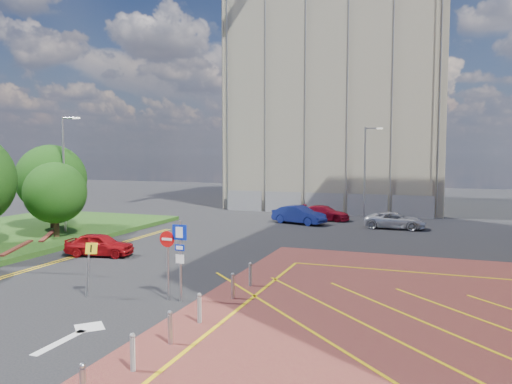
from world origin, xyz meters
The scene contains 14 objects.
ground centered at (0.00, 0.00, 0.00)m, with size 140.00×140.00×0.00m, color black.
tree_c centered at (-13.50, 10.00, 3.19)m, with size 4.00×4.00×4.90m.
tree_d centered at (-16.50, 13.00, 3.87)m, with size 5.00×5.00×6.08m.
lamp_left_far centered at (-14.42, 12.00, 4.66)m, with size 1.53×0.16×8.00m.
lamp_back centered at (4.08, 28.00, 4.36)m, with size 1.53×0.16×8.00m.
sign_cluster centered at (0.30, 0.98, 1.95)m, with size 1.17×0.12×3.20m.
warning_sign centered at (-3.25, 0.31, 1.43)m, with size 0.56×0.38×2.24m.
bollard_row centered at (2.30, -1.67, 0.47)m, with size 0.14×11.14×0.90m.
construction_building centered at (0.00, 40.00, 11.00)m, with size 21.20×19.20×22.00m, color gray.
construction_fence centered at (1.00, 30.00, 1.00)m, with size 21.60×0.06×2.00m, color gray.
car_red_left centered at (-7.94, 7.12, 0.65)m, with size 1.53×3.80×1.29m, color #A40E13.
car_blue_back centered at (-0.58, 23.11, 0.73)m, with size 1.56×4.46×1.47m, color navy.
car_red_back centered at (0.92, 25.87, 0.63)m, with size 1.76×4.33×1.26m, color #A20D23.
car_silver_back centered at (6.98, 23.12, 0.63)m, with size 2.09×4.53×1.26m, color silver.
Camera 1 is at (9.76, -16.02, 5.87)m, focal length 35.00 mm.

